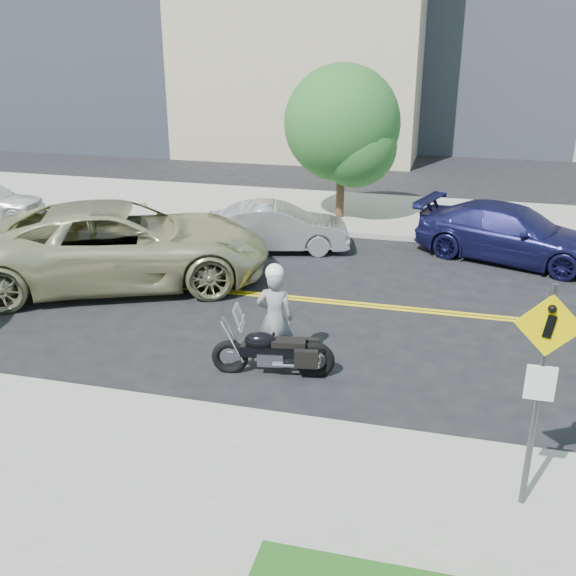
% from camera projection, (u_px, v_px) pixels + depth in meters
% --- Properties ---
extents(ground_plane, '(120.00, 120.00, 0.00)m').
position_uv_depth(ground_plane, '(310.00, 300.00, 15.34)').
color(ground_plane, black).
rests_on(ground_plane, ground).
extents(sidewalk_near, '(60.00, 5.00, 0.15)m').
position_uv_depth(sidewalk_near, '(181.00, 513.00, 8.56)').
color(sidewalk_near, '#9E9B91').
rests_on(sidewalk_near, ground_plane).
extents(sidewalk_far, '(60.00, 5.00, 0.15)m').
position_uv_depth(sidewalk_far, '(360.00, 213.00, 22.08)').
color(sidewalk_far, '#9E9B91').
rests_on(sidewalk_far, ground_plane).
extents(pedestrian_sign, '(0.78, 0.08, 3.00)m').
position_uv_depth(pedestrian_sign, '(541.00, 378.00, 7.97)').
color(pedestrian_sign, '#4C4C51').
rests_on(pedestrian_sign, sidewalk_near).
extents(motorcyclist, '(0.70, 0.49, 1.96)m').
position_uv_depth(motorcyclist, '(275.00, 315.00, 12.10)').
color(motorcyclist, '#B4B3B8').
rests_on(motorcyclist, ground).
extents(motorcycle, '(2.20, 0.99, 1.29)m').
position_uv_depth(motorcycle, '(273.00, 341.00, 11.88)').
color(motorcycle, black).
rests_on(motorcycle, ground).
extents(suv, '(7.71, 5.76, 1.95)m').
position_uv_depth(suv, '(121.00, 244.00, 16.01)').
color(suv, '#B4B284').
rests_on(suv, ground).
extents(parked_car_silver, '(4.16, 2.33, 1.30)m').
position_uv_depth(parked_car_silver, '(277.00, 227.00, 18.50)').
color(parked_car_silver, '#9D9FA4').
rests_on(parked_car_silver, ground).
extents(parked_car_blue, '(5.36, 3.52, 1.44)m').
position_uv_depth(parked_car_blue, '(511.00, 233.00, 17.71)').
color(parked_car_blue, '#1B1B52').
rests_on(parked_car_blue, ground).
extents(tree_far_a, '(3.53, 3.53, 4.82)m').
position_uv_depth(tree_far_a, '(342.00, 123.00, 20.36)').
color(tree_far_a, '#382619').
rests_on(tree_far_a, ground).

